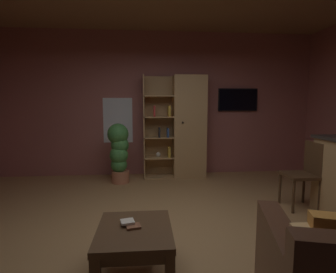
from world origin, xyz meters
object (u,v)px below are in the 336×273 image
Objects in this scene: coffee_table at (135,238)px; table_book_1 at (127,222)px; table_book_0 at (133,226)px; dining_chair at (306,170)px; bookshelf_cabinet at (185,127)px; potted_floor_plant at (119,151)px; wall_mounted_tv at (238,100)px.

table_book_1 reaches higher than coffee_table.
table_book_0 is 0.12× the size of dining_chair.
table_book_0 is at bearing -44.68° from table_book_1.
potted_floor_plant is at bearing -165.62° from bookshelf_cabinet.
table_book_1 is at bearing -82.95° from potted_floor_plant.
potted_floor_plant is (-2.68, 1.45, 0.07)m from dining_chair.
bookshelf_cabinet is at bearing 72.80° from table_book_1.
potted_floor_plant is at bearing -167.42° from wall_mounted_tv.
bookshelf_cabinet reaches higher than table_book_0.
table_book_1 is 0.12× the size of dining_chair.
table_book_0 is 0.10× the size of potted_floor_plant.
coffee_table is 4.04m from wall_mounted_tv.
table_book_0 is at bearing 129.93° from coffee_table.
wall_mounted_tv is at bearing 58.46° from table_book_0.
wall_mounted_tv reaches higher than potted_floor_plant.
bookshelf_cabinet is 2.31m from dining_chair.
coffee_table is at bearing -50.07° from table_book_0.
dining_chair reaches higher than table_book_0.
potted_floor_plant is at bearing 97.05° from table_book_1.
potted_floor_plant is (-1.27, -0.33, -0.39)m from bookshelf_cabinet.
table_book_0 is at bearing -82.02° from potted_floor_plant.
table_book_0 is 1.05× the size of table_book_1.
bookshelf_cabinet is 2.90× the size of coffee_table.
potted_floor_plant is (-0.39, 2.76, 0.26)m from coffee_table.
dining_chair is at bearing -28.33° from potted_floor_plant.
table_book_1 is 3.99m from wall_mounted_tv.
potted_floor_plant is (-0.33, 2.70, 0.14)m from table_book_1.
dining_chair is (1.42, -1.77, -0.46)m from bookshelf_cabinet.
bookshelf_cabinet is at bearing -169.46° from wall_mounted_tv.
wall_mounted_tv is at bearing 12.58° from potted_floor_plant.
table_book_0 is 0.14× the size of wall_mounted_tv.
potted_floor_plant is 2.63m from wall_mounted_tv.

